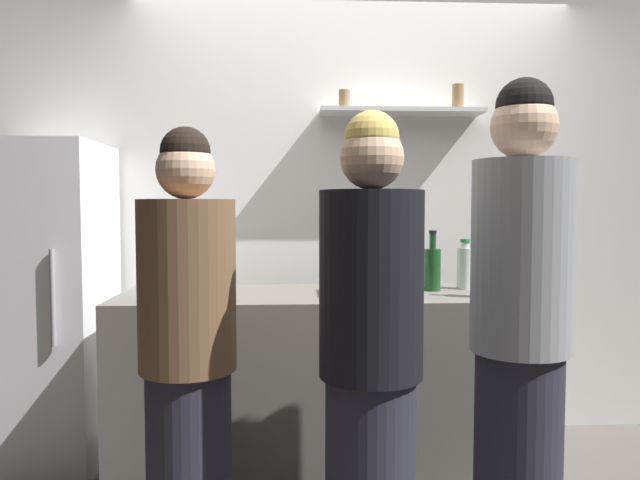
% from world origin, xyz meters
% --- Properties ---
extents(back_wall_assembly, '(4.80, 0.32, 2.60)m').
position_xyz_m(back_wall_assembly, '(0.00, 1.25, 1.30)').
color(back_wall_assembly, white).
rests_on(back_wall_assembly, ground).
extents(refrigerator, '(0.57, 0.67, 1.65)m').
position_xyz_m(refrigerator, '(-1.62, 0.85, 0.82)').
color(refrigerator, white).
rests_on(refrigerator, ground).
extents(counter, '(1.88, 0.65, 0.92)m').
position_xyz_m(counter, '(-0.23, 0.52, 0.46)').
color(counter, '#66605B').
rests_on(counter, ground).
extents(baking_pan, '(0.34, 0.24, 0.05)m').
position_xyz_m(baking_pan, '(-0.04, 0.49, 0.94)').
color(baking_pan, gray).
rests_on(baking_pan, counter).
extents(utensil_holder, '(0.12, 0.12, 0.22)m').
position_xyz_m(utensil_holder, '(-0.77, 0.33, 0.97)').
color(utensil_holder, '#B2B2B7').
rests_on(utensil_holder, counter).
extents(wine_bottle_green_glass, '(0.08, 0.08, 0.29)m').
position_xyz_m(wine_bottle_green_glass, '(0.32, 0.57, 1.03)').
color(wine_bottle_green_glass, '#19471E').
rests_on(wine_bottle_green_glass, counter).
extents(wine_bottle_pale_glass, '(0.08, 0.08, 0.29)m').
position_xyz_m(wine_bottle_pale_glass, '(-0.88, 0.72, 1.02)').
color(wine_bottle_pale_glass, '#B2BFB2').
rests_on(wine_bottle_pale_glass, counter).
extents(wine_bottle_amber_glass, '(0.07, 0.07, 0.32)m').
position_xyz_m(wine_bottle_amber_glass, '(0.54, 0.34, 1.04)').
color(wine_bottle_amber_glass, '#472814').
rests_on(wine_bottle_amber_glass, counter).
extents(water_bottle_plastic, '(0.08, 0.08, 0.25)m').
position_xyz_m(water_bottle_plastic, '(0.49, 0.63, 1.03)').
color(water_bottle_plastic, silver).
rests_on(water_bottle_plastic, counter).
extents(person_grey_hoodie, '(0.34, 0.34, 1.76)m').
position_xyz_m(person_grey_hoodie, '(0.42, -0.27, 0.88)').
color(person_grey_hoodie, '#262633').
rests_on(person_grey_hoodie, ground).
extents(person_blonde, '(0.34, 0.34, 1.64)m').
position_xyz_m(person_blonde, '(-0.11, -0.35, 0.81)').
color(person_blonde, '#262633').
rests_on(person_blonde, ground).
extents(person_brown_jacket, '(0.34, 0.34, 1.60)m').
position_xyz_m(person_brown_jacket, '(-0.73, -0.18, 0.79)').
color(person_brown_jacket, '#262633').
rests_on(person_brown_jacket, ground).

